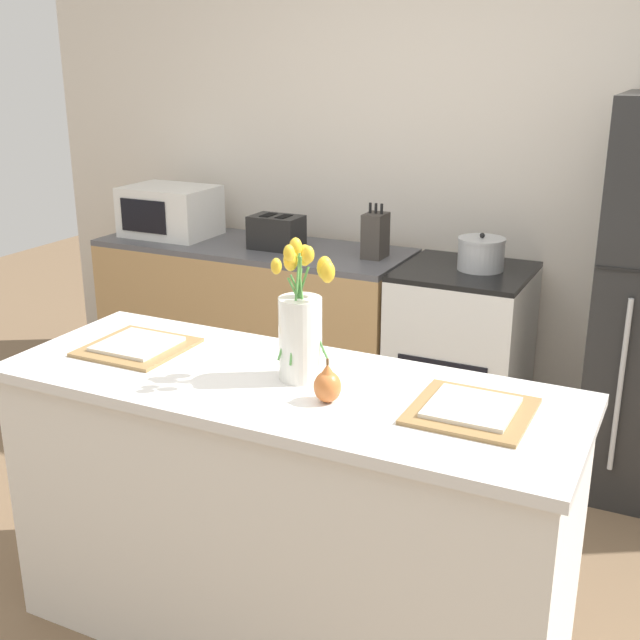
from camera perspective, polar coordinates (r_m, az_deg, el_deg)
The scene contains 13 objects.
ground_plane at distance 2.93m, azimuth -2.31°, elevation -21.37°, with size 10.00×10.00×0.00m, color brown.
back_wall at distance 4.15m, azimuth 10.89°, elevation 10.89°, with size 5.20×0.08×2.70m.
kitchen_island at distance 2.65m, azimuth -2.44°, elevation -13.61°, with size 1.80×0.66×0.93m.
back_counter at distance 4.40m, azimuth -4.68°, elevation -0.41°, with size 1.68×0.60×0.91m.
stove_range at distance 3.96m, azimuth 9.93°, elevation -2.80°, with size 0.60×0.61×0.91m.
flower_vase at distance 2.40m, azimuth -1.34°, elevation -0.51°, with size 0.18×0.16×0.43m.
pear_figurine at distance 2.28m, azimuth 0.53°, elevation -4.63°, with size 0.08×0.08×0.13m.
plate_setting_left at distance 2.76m, azimuth -12.86°, elevation -1.82°, with size 0.32×0.32×0.02m.
plate_setting_right at distance 2.26m, azimuth 10.71°, elevation -6.29°, with size 0.32×0.32×0.02m.
toaster at distance 4.16m, azimuth -3.12°, elevation 6.26°, with size 0.28×0.18×0.17m.
cooking_pot at distance 3.81m, azimuth 11.39°, elevation 4.64°, with size 0.22×0.22×0.17m.
microwave at distance 4.53m, azimuth -10.61°, elevation 7.62°, with size 0.48×0.37×0.27m.
knife_block at distance 3.97m, azimuth 3.96°, elevation 6.03°, with size 0.10×0.14×0.27m.
Camera 1 is at (1.09, -1.97, 1.87)m, focal length 45.00 mm.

